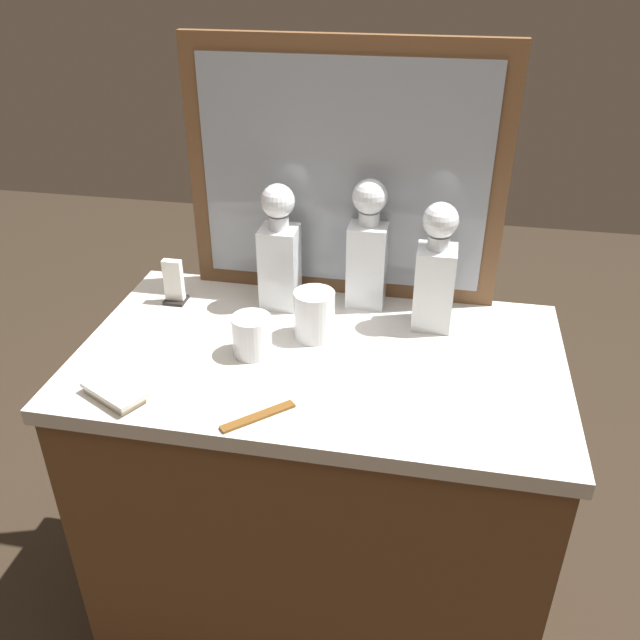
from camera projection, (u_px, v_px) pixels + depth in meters
ground_plane at (320, 611)px, 1.86m from camera, size 6.00×6.00×0.00m
dresser at (320, 498)px, 1.64m from camera, size 1.03×0.61×0.86m
dresser_mirror at (344, 175)px, 1.52m from camera, size 0.74×0.03×0.60m
crystal_decanter_far_left at (280, 258)px, 1.55m from camera, size 0.09×0.09×0.30m
crystal_decanter_right at (435, 279)px, 1.46m from camera, size 0.09×0.09×0.29m
crystal_decanter_center at (368, 255)px, 1.56m from camera, size 0.09×0.09×0.31m
crystal_tumbler_right at (314, 317)px, 1.45m from camera, size 0.09×0.09×0.11m
crystal_tumbler_left at (252, 337)px, 1.40m from camera, size 0.08×0.08×0.09m
silver_brush_far_right at (115, 392)px, 1.28m from camera, size 0.15×0.12×0.02m
tortoiseshell_comb at (258, 416)px, 1.23m from camera, size 0.12×0.12×0.01m
napkin_holder at (174, 285)px, 1.60m from camera, size 0.05×0.05×0.11m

